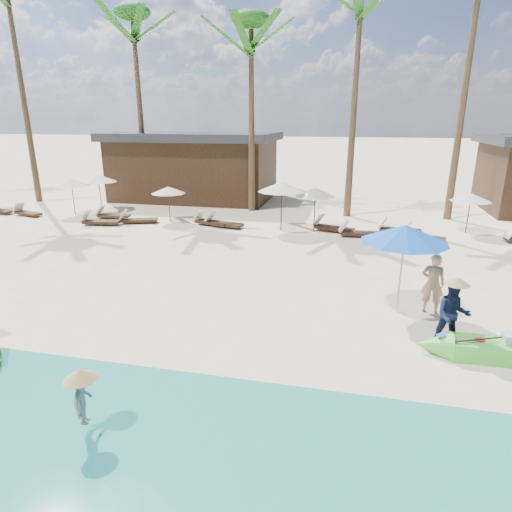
# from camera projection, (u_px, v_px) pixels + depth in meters

# --- Properties ---
(ground) EXTENTS (240.00, 240.00, 0.00)m
(ground) POSITION_uv_depth(u_px,v_px,m) (253.00, 324.00, 11.27)
(ground) COLOR #FDE9BB
(ground) RESTS_ON ground
(wet_sand_strip) EXTENTS (240.00, 4.50, 0.01)m
(wet_sand_strip) POSITION_uv_depth(u_px,v_px,m) (181.00, 468.00, 6.62)
(wet_sand_strip) COLOR tan
(wet_sand_strip) RESTS_ON ground
(tourist) EXTENTS (0.70, 0.53, 1.71)m
(tourist) POSITION_uv_depth(u_px,v_px,m) (433.00, 284.00, 11.73)
(tourist) COLOR tan
(tourist) RESTS_ON ground
(vendor_green) EXTENTS (0.82, 0.65, 1.64)m
(vendor_green) POSITION_uv_depth(u_px,v_px,m) (452.00, 315.00, 9.95)
(vendor_green) COLOR #131936
(vendor_green) RESTS_ON ground
(vendor_yellow) EXTENTS (0.47, 0.66, 0.92)m
(vendor_yellow) POSITION_uv_depth(u_px,v_px,m) (83.00, 399.00, 7.23)
(vendor_yellow) COLOR gray
(vendor_yellow) RESTS_ON ground
(blue_umbrella) EXTENTS (2.32, 2.32, 2.49)m
(blue_umbrella) POSITION_uv_depth(u_px,v_px,m) (405.00, 234.00, 11.34)
(blue_umbrella) COLOR #99999E
(blue_umbrella) RESTS_ON ground
(resort_parasol_2) EXTENTS (1.94, 1.94, 2.00)m
(resort_parasol_2) POSITION_uv_depth(u_px,v_px,m) (71.00, 182.00, 23.67)
(resort_parasol_2) COLOR #372616
(resort_parasol_2) RESTS_ON ground
(lounger_2_left) EXTENTS (1.88, 0.99, 0.61)m
(lounger_2_left) POSITION_uv_depth(u_px,v_px,m) (27.00, 212.00, 23.77)
(lounger_2_left) COLOR #372616
(lounger_2_left) RESTS_ON ground
(resort_parasol_3) EXTENTS (2.05, 2.05, 2.11)m
(resort_parasol_3) POSITION_uv_depth(u_px,v_px,m) (98.00, 178.00, 24.43)
(resort_parasol_3) COLOR #372616
(resort_parasol_3) RESTS_ON ground
(lounger_3_left) EXTENTS (1.84, 0.73, 0.61)m
(lounger_3_left) POSITION_uv_depth(u_px,v_px,m) (112.00, 215.00, 23.11)
(lounger_3_left) COLOR #372616
(lounger_3_left) RESTS_ON ground
(lounger_3_right) EXTENTS (2.01, 0.88, 0.66)m
(lounger_3_right) POSITION_uv_depth(u_px,v_px,m) (99.00, 221.00, 21.69)
(lounger_3_right) COLOR #372616
(lounger_3_right) RESTS_ON ground
(resort_parasol_4) EXTENTS (1.77, 1.77, 1.82)m
(resort_parasol_4) POSITION_uv_depth(u_px,v_px,m) (168.00, 190.00, 22.06)
(resort_parasol_4) COLOR #372616
(resort_parasol_4) RESTS_ON ground
(lounger_4_left) EXTENTS (2.00, 1.16, 0.65)m
(lounger_4_left) POSITION_uv_depth(u_px,v_px,m) (137.00, 219.00, 22.04)
(lounger_4_left) COLOR #372616
(lounger_4_left) RESTS_ON ground
(lounger_4_right) EXTENTS (2.00, 1.14, 0.65)m
(lounger_4_right) POSITION_uv_depth(u_px,v_px,m) (210.00, 221.00, 21.61)
(lounger_4_right) COLOR #372616
(lounger_4_right) RESTS_ON ground
(resort_parasol_5) EXTENTS (2.27, 2.27, 2.33)m
(resort_parasol_5) POSITION_uv_depth(u_px,v_px,m) (282.00, 187.00, 20.12)
(resort_parasol_5) COLOR #372616
(resort_parasol_5) RESTS_ON ground
(lounger_5_left) EXTENTS (2.07, 1.11, 0.67)m
(lounger_5_left) POSITION_uv_depth(u_px,v_px,m) (222.00, 222.00, 21.33)
(lounger_5_left) COLOR #372616
(lounger_5_left) RESTS_ON ground
(resort_parasol_6) EXTENTS (2.01, 2.01, 2.07)m
(resort_parasol_6) POSITION_uv_depth(u_px,v_px,m) (315.00, 192.00, 20.15)
(resort_parasol_6) COLOR #372616
(resort_parasol_6) RESTS_ON ground
(lounger_6_left) EXTENTS (2.06, 1.23, 0.67)m
(lounger_6_left) POSITION_uv_depth(u_px,v_px,m) (331.00, 227.00, 20.48)
(lounger_6_left) COLOR #372616
(lounger_6_left) RESTS_ON ground
(lounger_6_right) EXTENTS (1.99, 0.71, 0.66)m
(lounger_6_right) POSITION_uv_depth(u_px,v_px,m) (358.00, 232.00, 19.53)
(lounger_6_right) COLOR #372616
(lounger_6_right) RESTS_ON ground
(resort_parasol_7) EXTENTS (1.83, 1.83, 1.89)m
(resort_parasol_7) POSITION_uv_depth(u_px,v_px,m) (471.00, 197.00, 19.70)
(resort_parasol_7) COLOR #372616
(resort_parasol_7) RESTS_ON ground
(lounger_7_left) EXTENTS (2.03, 0.74, 0.68)m
(lounger_7_left) POSITION_uv_depth(u_px,v_px,m) (397.00, 229.00, 20.06)
(lounger_7_left) COLOR #372616
(lounger_7_left) RESTS_ON ground
(lounger_7_right) EXTENTS (1.97, 1.15, 0.64)m
(lounger_7_right) POSITION_uv_depth(u_px,v_px,m) (420.00, 236.00, 18.97)
(lounger_7_right) COLOR #372616
(lounger_7_right) RESTS_ON ground
(palm_1) EXTENTS (2.08, 2.08, 13.60)m
(palm_1) POSITION_uv_depth(u_px,v_px,m) (10.00, 16.00, 24.65)
(palm_1) COLOR brown
(palm_1) RESTS_ON ground
(palm_2) EXTENTS (2.08, 2.08, 11.33)m
(palm_2) POSITION_uv_depth(u_px,v_px,m) (135.00, 45.00, 24.61)
(palm_2) COLOR brown
(palm_2) RESTS_ON ground
(palm_3) EXTENTS (2.08, 2.08, 10.52)m
(palm_3) POSITION_uv_depth(u_px,v_px,m) (251.00, 51.00, 22.59)
(palm_3) COLOR brown
(palm_3) RESTS_ON ground
(palm_4) EXTENTS (2.08, 2.08, 11.70)m
(palm_4) POSITION_uv_depth(u_px,v_px,m) (359.00, 27.00, 20.94)
(palm_4) COLOR brown
(palm_4) RESTS_ON ground
(pavilion_west) EXTENTS (10.80, 6.60, 4.30)m
(pavilion_west) POSITION_uv_depth(u_px,v_px,m) (195.00, 165.00, 28.51)
(pavilion_west) COLOR #372616
(pavilion_west) RESTS_ON ground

